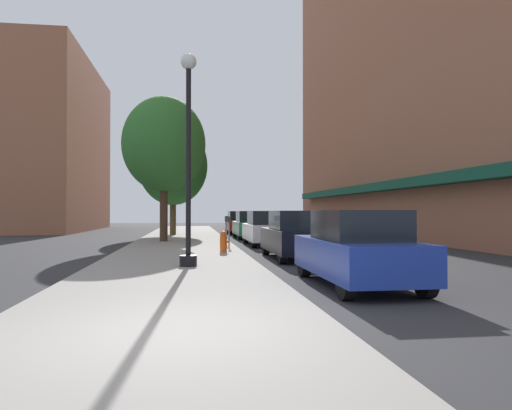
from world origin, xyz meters
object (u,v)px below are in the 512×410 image
object	(u,v)px
parking_meter_near	(229,227)
car_white	(266,229)
lamppost	(188,155)
parking_meter_far	(226,226)
fire_hydrant	(223,242)
car_green	(250,225)
car_red	(239,223)
tree_mid	(173,166)
car_black	(296,235)
tree_near	(164,144)
car_blue	(357,249)

from	to	relation	value
parking_meter_near	car_white	bearing A→B (deg)	48.95
lamppost	car_white	bearing A→B (deg)	68.41
parking_meter_far	car_white	bearing A→B (deg)	21.29
lamppost	fire_hydrant	xyz separation A→B (m)	(1.28, 4.28, -2.68)
car_white	car_green	bearing A→B (deg)	87.79
fire_hydrant	car_red	world-z (taller)	car_red
fire_hydrant	parking_meter_far	bearing A→B (deg)	84.17
parking_meter_near	tree_mid	size ratio (longest dim) A/B	0.18
parking_meter_far	car_red	xyz separation A→B (m)	(1.95, 12.99, -0.14)
car_black	parking_meter_near	bearing A→B (deg)	116.74
car_black	car_white	size ratio (longest dim) A/B	1.00
parking_meter_far	car_white	distance (m)	2.10
lamppost	car_black	bearing A→B (deg)	36.96
car_black	parking_meter_far	bearing A→B (deg)	110.88
tree_mid	parking_meter_far	bearing A→B (deg)	-74.33
car_black	tree_near	bearing A→B (deg)	121.94
parking_meter_near	tree_mid	bearing A→B (deg)	103.70
fire_hydrant	car_white	size ratio (longest dim) A/B	0.18
car_white	car_green	xyz separation A→B (m)	(0.00, 5.86, 0.00)
parking_meter_far	car_blue	xyz separation A→B (m)	(1.95, -11.78, -0.14)
fire_hydrant	car_black	world-z (taller)	car_black
car_green	car_red	distance (m)	6.36
parking_meter_near	car_red	size ratio (longest dim) A/B	0.30
fire_hydrant	parking_meter_far	world-z (taller)	parking_meter_far
lamppost	car_blue	xyz separation A→B (m)	(3.65, -3.30, -2.39)
parking_meter_near	car_blue	world-z (taller)	car_blue
car_blue	tree_near	bearing A→B (deg)	107.36
car_red	parking_meter_far	bearing A→B (deg)	-97.08
car_white	car_blue	bearing A→B (deg)	-92.21
tree_mid	car_white	distance (m)	10.92
lamppost	tree_near	distance (m)	11.55
fire_hydrant	tree_near	xyz separation A→B (m)	(-2.55, 7.04, 4.53)
car_white	parking_meter_far	bearing A→B (deg)	-160.91
parking_meter_near	car_white	distance (m)	2.97
tree_mid	car_green	distance (m)	6.87
tree_near	fire_hydrant	bearing A→B (deg)	-70.11
lamppost	tree_mid	bearing A→B (deg)	93.30
parking_meter_near	car_red	world-z (taller)	car_red
tree_near	car_black	distance (m)	10.76
tree_near	car_red	xyz separation A→B (m)	(4.93, 10.13, -4.24)
parking_meter_far	car_red	distance (m)	13.13
car_red	car_green	bearing A→B (deg)	-88.54
car_blue	car_green	xyz separation A→B (m)	(0.00, 18.40, 0.00)
tree_near	parking_meter_near	bearing A→B (deg)	-55.51
car_white	car_red	xyz separation A→B (m)	(0.00, 12.23, 0.00)
car_white	car_green	size ratio (longest dim) A/B	1.00
parking_meter_near	car_black	world-z (taller)	car_black
parking_meter_far	tree_mid	distance (m)	10.86
tree_mid	car_green	size ratio (longest dim) A/B	1.66
parking_meter_far	car_blue	size ratio (longest dim) A/B	0.30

